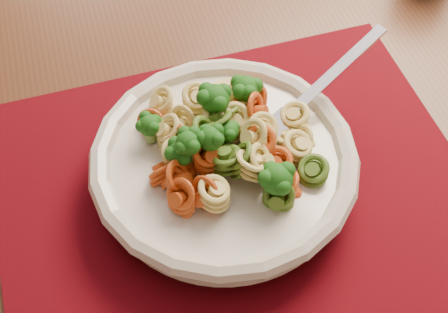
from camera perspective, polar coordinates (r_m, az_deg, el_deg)
dining_table at (r=0.70m, az=-2.92°, el=-5.66°), size 1.61×1.29×0.77m
placemat at (r=0.59m, az=0.97°, el=-2.90°), size 0.52×0.45×0.00m
pasta_bowl at (r=0.57m, az=0.00°, el=-0.66°), size 0.25×0.25×0.05m
pasta_broccoli_heap at (r=0.56m, az=0.00°, el=0.37°), size 0.21×0.21×0.06m
fork at (r=0.58m, az=5.12°, el=3.05°), size 0.18×0.04×0.08m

